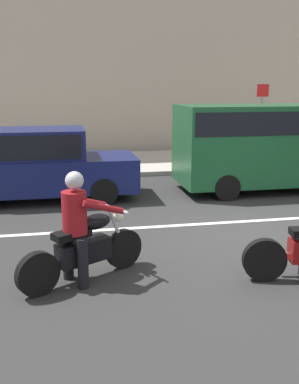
{
  "coord_description": "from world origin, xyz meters",
  "views": [
    {
      "loc": [
        -3.52,
        -7.16,
        2.7
      ],
      "look_at": [
        -2.14,
        -0.04,
        0.95
      ],
      "focal_mm": 41.08,
      "sensor_mm": 36.0,
      "label": 1
    }
  ],
  "objects_px": {
    "motorcycle_with_rider_crimson": "(82,237)",
    "street_sign_post": "(261,113)",
    "parked_sedan_navy": "(40,164)",
    "parked_van_forest_green": "(271,141)",
    "pedestrian_bystander": "(226,132)"
  },
  "relations": [
    {
      "from": "motorcycle_with_rider_crimson",
      "to": "street_sign_post",
      "type": "relative_size",
      "value": 0.68
    },
    {
      "from": "motorcycle_with_rider_crimson",
      "to": "parked_sedan_navy",
      "type": "distance_m",
      "value": 4.89
    },
    {
      "from": "street_sign_post",
      "to": "parked_sedan_navy",
      "type": "bearing_deg",
      "value": -149.88
    },
    {
      "from": "motorcycle_with_rider_crimson",
      "to": "street_sign_post",
      "type": "bearing_deg",
      "value": 53.33
    },
    {
      "from": "parked_sedan_navy",
      "to": "parked_van_forest_green",
      "type": "bearing_deg",
      "value": -0.54
    },
    {
      "from": "motorcycle_with_rider_crimson",
      "to": "parked_van_forest_green",
      "type": "bearing_deg",
      "value": 42.98
    },
    {
      "from": "parked_van_forest_green",
      "to": "pedestrian_bystander",
      "type": "xyz_separation_m",
      "value": [
        0.21,
        3.86,
        -0.15
      ]
    },
    {
      "from": "parked_sedan_navy",
      "to": "street_sign_post",
      "type": "relative_size",
      "value": 1.67
    },
    {
      "from": "parked_van_forest_green",
      "to": "pedestrian_bystander",
      "type": "bearing_deg",
      "value": 86.83
    },
    {
      "from": "motorcycle_with_rider_crimson",
      "to": "street_sign_post",
      "type": "xyz_separation_m",
      "value": [
        6.92,
        9.29,
        1.09
      ]
    },
    {
      "from": "street_sign_post",
      "to": "pedestrian_bystander",
      "type": "xyz_separation_m",
      "value": [
        -1.59,
        -0.67,
        -0.6
      ]
    },
    {
      "from": "motorcycle_with_rider_crimson",
      "to": "street_sign_post",
      "type": "height_order",
      "value": "street_sign_post"
    },
    {
      "from": "parked_sedan_navy",
      "to": "pedestrian_bystander",
      "type": "xyz_separation_m",
      "value": [
        6.12,
        3.81,
        0.26
      ]
    },
    {
      "from": "motorcycle_with_rider_crimson",
      "to": "parked_van_forest_green",
      "type": "xyz_separation_m",
      "value": [
        5.11,
        4.76,
        0.65
      ]
    },
    {
      "from": "parked_van_forest_green",
      "to": "motorcycle_with_rider_crimson",
      "type": "bearing_deg",
      "value": -137.02
    }
  ]
}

